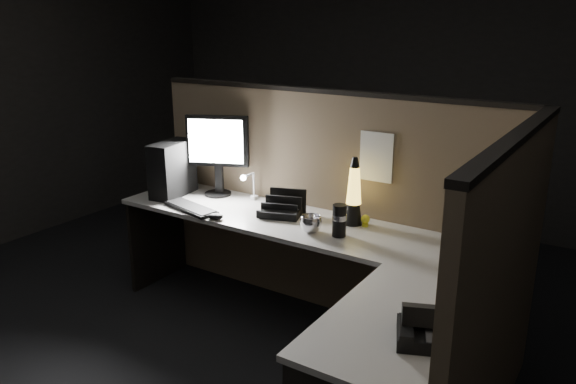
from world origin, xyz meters
The scene contains 17 objects.
floor centered at (0.00, 0.00, 0.00)m, with size 6.00×6.00×0.00m, color black.
room_shell centered at (0.00, 0.00, 1.62)m, with size 6.00×6.00×6.00m.
partition_back centered at (0.00, 0.93, 0.75)m, with size 2.66×0.06×1.50m, color brown.
partition_right centered at (1.33, 0.10, 0.75)m, with size 0.06×1.66×1.50m, color brown.
desk centered at (0.18, 0.25, 0.58)m, with size 2.60×1.60×0.73m.
pc_tower centered at (-1.06, 0.58, 0.93)m, with size 0.17×0.37×0.39m, color black.
monitor centered at (-0.80, 0.77, 1.08)m, with size 0.43×0.22×0.58m.
keyboard centered at (-0.73, 0.40, 0.74)m, with size 0.43×0.14×0.02m, color black.
mouse centered at (-0.47, 0.35, 0.75)m, with size 0.10×0.07×0.04m, color black.
clip_lamp centered at (-0.51, 0.76, 0.85)m, with size 0.04×0.16×0.21m.
organizer centered at (-0.16, 0.65, 0.77)m, with size 0.30×0.28×0.18m.
lava_lamp centered at (0.30, 0.75, 0.91)m, with size 0.11×0.11×0.43m.
travel_mug centered at (0.33, 0.52, 0.83)m, with size 0.09×0.09×0.19m, color black.
steel_mug centered at (0.15, 0.48, 0.78)m, with size 0.13×0.13×0.10m, color #BCBBC3.
figurine centered at (0.39, 0.75, 0.78)m, with size 0.06×0.06×0.06m, color yellow.
pinned_paper centered at (0.37, 0.90, 1.14)m, with size 0.22×0.00×0.31m, color white.
desk_phone centered at (1.15, -0.28, 0.79)m, with size 0.31×0.31×0.15m.
Camera 1 is at (1.75, -2.24, 1.96)m, focal length 35.00 mm.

